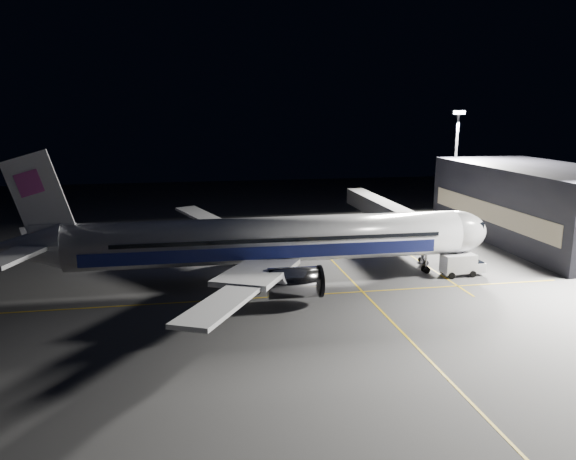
# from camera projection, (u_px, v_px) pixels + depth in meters

# --- Properties ---
(ground) EXTENTS (200.00, 200.00, 0.00)m
(ground) POSITION_uv_depth(u_px,v_px,m) (271.00, 281.00, 69.71)
(ground) COLOR #4C4C4F
(ground) RESTS_ON ground
(guide_line_main) EXTENTS (0.25, 80.00, 0.01)m
(guide_line_main) POSITION_uv_depth(u_px,v_px,m) (348.00, 277.00, 71.46)
(guide_line_main) COLOR gold
(guide_line_main) RESTS_ON ground
(guide_line_cross) EXTENTS (70.00, 0.25, 0.01)m
(guide_line_cross) POSITION_uv_depth(u_px,v_px,m) (278.00, 297.00, 63.94)
(guide_line_cross) COLOR gold
(guide_line_cross) RESTS_ON ground
(guide_line_side) EXTENTS (0.25, 40.00, 0.01)m
(guide_line_side) POSITION_uv_depth(u_px,v_px,m) (407.00, 253.00, 83.18)
(guide_line_side) COLOR gold
(guide_line_side) RESTS_ON ground
(airliner) EXTENTS (61.48, 54.22, 16.64)m
(airliner) POSITION_uv_depth(u_px,v_px,m) (262.00, 241.00, 68.43)
(airliner) COLOR silver
(airliner) RESTS_ON ground
(terminal) EXTENTS (18.12, 40.00, 12.00)m
(terminal) POSITION_uv_depth(u_px,v_px,m) (540.00, 204.00, 89.95)
(terminal) COLOR black
(terminal) RESTS_ON ground
(jet_bridge) EXTENTS (3.60, 34.40, 6.30)m
(jet_bridge) POSITION_uv_depth(u_px,v_px,m) (389.00, 213.00, 89.95)
(jet_bridge) COLOR #B2B2B7
(jet_bridge) RESTS_ON ground
(floodlight_mast_north) EXTENTS (2.40, 0.68, 20.70)m
(floodlight_mast_north) POSITION_uv_depth(u_px,v_px,m) (456.00, 156.00, 104.85)
(floodlight_mast_north) COLOR #59595E
(floodlight_mast_north) RESTS_ON ground
(service_truck) EXTENTS (5.65, 2.73, 2.82)m
(service_truck) POSITION_uv_depth(u_px,v_px,m) (462.00, 264.00, 71.79)
(service_truck) COLOR silver
(service_truck) RESTS_ON ground
(baggage_tug) EXTENTS (2.83, 2.38, 1.90)m
(baggage_tug) POSITION_uv_depth(u_px,v_px,m) (244.00, 259.00, 76.79)
(baggage_tug) COLOR black
(baggage_tug) RESTS_ON ground
(safety_cone_a) EXTENTS (0.42, 0.42, 0.64)m
(safety_cone_a) POSITION_uv_depth(u_px,v_px,m) (270.00, 252.00, 82.81)
(safety_cone_a) COLOR red
(safety_cone_a) RESTS_ON ground
(safety_cone_b) EXTENTS (0.35, 0.35, 0.52)m
(safety_cone_b) POSITION_uv_depth(u_px,v_px,m) (290.00, 254.00, 81.64)
(safety_cone_b) COLOR red
(safety_cone_b) RESTS_ON ground
(safety_cone_c) EXTENTS (0.42, 0.42, 0.63)m
(safety_cone_c) POSITION_uv_depth(u_px,v_px,m) (232.00, 252.00, 82.46)
(safety_cone_c) COLOR red
(safety_cone_c) RESTS_ON ground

